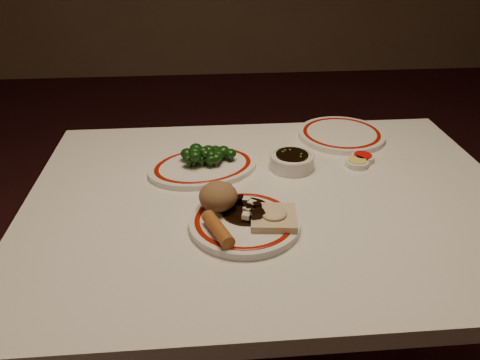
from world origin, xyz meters
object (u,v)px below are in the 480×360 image
Objects in this scene: dining_table at (271,226)px; rice_mound at (218,196)px; main_plate at (245,222)px; soy_bowl at (292,161)px; fried_wonton at (274,216)px; broccoli_pile at (207,154)px; stirfry_heap at (249,210)px; broccoli_plate at (203,167)px; spring_roll at (218,229)px.

dining_table is 13.56× the size of rice_mound.
rice_mound is at bearing 137.59° from main_plate.
main_plate is 2.28× the size of soy_bowl.
fried_wonton is 0.33m from broccoli_pile.
broccoli_pile reaches higher than dining_table.
broccoli_pile is (-0.09, 0.26, 0.01)m from stirfry_heap.
fried_wonton is at bearing -61.96° from broccoli_plate.
soy_bowl reaches higher than broccoli_plate.
spring_roll is (-0.14, -0.18, 0.12)m from dining_table.
broccoli_pile is (-0.14, 0.29, 0.01)m from fried_wonton.
fried_wonton reaches higher than soy_bowl.
stirfry_heap is (-0.05, 0.03, -0.00)m from fried_wonton.
dining_table is at bearing -41.35° from broccoli_plate.
stirfry_heap is 0.27m from broccoli_plate.
spring_roll is at bearing -160.77° from fried_wonton.
broccoli_plate reaches higher than dining_table.
rice_mound is 0.81× the size of spring_roll.
dining_table is 3.42× the size of broccoli_plate.
soy_bowl is (0.15, 0.26, 0.01)m from main_plate.
stirfry_heap is at bearing 62.36° from main_plate.
fried_wonton is at bearing -1.60° from spring_roll.
rice_mound is at bearing -81.82° from broccoli_plate.
broccoli_plate is at bearing 98.18° from rice_mound.
broccoli_plate is (-0.03, 0.32, -0.02)m from spring_roll.
stirfry_heap is (-0.07, -0.10, 0.12)m from dining_table.
stirfry_heap reaches higher than soy_bowl.
spring_roll reaches higher than dining_table.
spring_roll is 0.72× the size of broccoli_pile.
dining_table is 0.26m from broccoli_pile.
dining_table is at bearing 30.99° from spring_roll.
spring_roll is at bearing -93.11° from rice_mound.
dining_table is at bearing 29.26° from rice_mound.
spring_roll is 0.31× the size of broccoli_plate.
main_plate is at bearing -72.28° from broccoli_plate.
spring_roll is 0.38m from soy_bowl.
main_plate is at bearing -42.41° from rice_mound.
broccoli_plate is at bearing 107.72° from main_plate.
main_plate is 3.08× the size of rice_mound.
rice_mound is 0.58× the size of broccoli_pile.
dining_table is 0.26m from spring_roll.
broccoli_pile is at bearing 95.14° from rice_mound.
stirfry_heap is 0.75× the size of broccoli_pile.
main_plate is at bearing -75.02° from broccoli_pile.
stirfry_heap is at bearing -71.13° from broccoli_pile.
rice_mound is 0.74× the size of soy_bowl.
main_plate is 0.08m from rice_mound.
broccoli_pile reaches higher than stirfry_heap.
rice_mound is at bearing -84.86° from broccoli_pile.
soy_bowl is (0.09, 0.27, -0.01)m from fried_wonton.
broccoli_plate is at bearing -130.85° from broccoli_pile.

